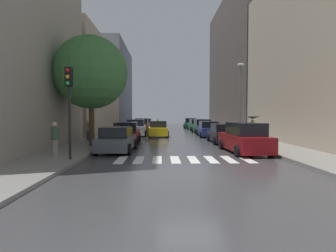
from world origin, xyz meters
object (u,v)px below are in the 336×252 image
Objects in this scene: parked_car_right_second at (223,134)px; lamp_post_right at (240,95)px; parked_car_left_fifth at (143,124)px; street_tree_left at (91,73)px; parked_car_left_fourth at (142,126)px; parked_car_right_fourth at (202,127)px; parked_car_right_sixth at (190,123)px; pedestrian_foreground at (88,130)px; taxi_midroad at (158,129)px; parked_car_right_nearest at (244,139)px; pedestrian_near_tree at (252,123)px; parked_car_right_fifth at (196,125)px; parked_car_left_nearest at (117,140)px; pedestrian_by_kerb at (55,138)px; parked_car_left_sixth at (146,123)px; parked_car_right_third at (208,129)px; traffic_light_left_corner at (69,92)px; parked_car_left_second at (127,133)px; parked_car_left_third at (136,128)px.

parked_car_right_second is 3.87m from lamp_post_right.
street_tree_left reaches higher than parked_car_left_fifth.
parked_car_left_fourth is 7.83m from parked_car_right_fourth.
parked_car_right_sixth is 2.88× the size of pedestrian_foreground.
street_tree_left is (-4.40, -9.12, 4.33)m from taxi_midroad.
parked_car_right_nearest is (7.48, -18.85, 0.00)m from parked_car_left_fourth.
parked_car_left_fourth is 15.39m from parked_car_right_second.
parked_car_right_fourth reaches higher than parked_car_right_second.
pedestrian_near_tree is at bearing -28.37° from parked_car_right_nearest.
pedestrian_near_tree is at bearing -90.28° from lamp_post_right.
pedestrian_near_tree is at bearing 155.24° from pedestrian_foreground.
parked_car_left_fourth reaches higher than parked_car_right_sixth.
parked_car_right_second is 0.88× the size of parked_car_right_fifth.
parked_car_right_nearest is 2.93× the size of pedestrian_foreground.
parked_car_left_fifth is 8.74m from parked_car_right_sixth.
lamp_post_right reaches higher than parked_car_left_nearest.
parked_car_left_fifth is 20.55m from parked_car_right_second.
parked_car_right_fourth is (0.13, 17.04, -0.04)m from parked_car_right_nearest.
parked_car_left_sixth is at bearing -165.09° from pedestrian_by_kerb.
parked_car_left_fourth is 0.89× the size of parked_car_right_third.
pedestrian_foreground is (-10.82, -22.60, 0.21)m from parked_car_right_sixth.
parked_car_left_second is at bearing 80.63° from traffic_light_left_corner.
parked_car_right_fourth is 2.15× the size of pedestrian_near_tree.
street_tree_left is (-9.78, -14.39, 4.30)m from parked_car_right_fourth.
parked_car_right_third is 0.97× the size of parked_car_right_fifth.
parked_car_left_fourth reaches higher than parked_car_right_second.
parked_car_left_second reaches higher than parked_car_right_second.
parked_car_right_nearest is at bearing -93.39° from parked_car_left_nearest.
parked_car_right_sixth reaches higher than parked_car_right_fifth.
parked_car_right_third is at bearing -166.87° from pedestrian_foreground.
taxi_midroad is (-5.21, -17.03, -0.03)m from parked_car_right_sixth.
parked_car_right_fourth is 0.99× the size of traffic_light_left_corner.
parked_car_left_nearest is at bearing -179.89° from parked_car_left_sixth.
pedestrian_near_tree reaches higher than pedestrian_by_kerb.
parked_car_right_fifth reaches higher than parked_car_left_second.
taxi_midroad is at bearing 144.64° from lamp_post_right.
parked_car_right_second is 0.99× the size of traffic_light_left_corner.
parked_car_left_nearest is 12.07m from parked_car_left_third.
street_tree_left is 1.72× the size of traffic_light_left_corner.
parked_car_left_fifth is at bearing -165.84° from pedestrian_by_kerb.
parked_car_left_fourth reaches higher than parked_car_left_fifth.
parked_car_right_fourth is 0.90× the size of parked_car_right_sixth.
parked_car_left_fifth is 1.05× the size of taxi_midroad.
pedestrian_foreground is at bearing 156.92° from parked_car_right_sixth.
parked_car_right_sixth is at bearing 69.81° from street_tree_left.
taxi_midroad is (2.25, -18.32, 0.01)m from parked_car_left_sixth.
parked_car_left_second is 5.82m from street_tree_left.
parked_car_right_second is at bearing -135.64° from parked_car_left_third.
parked_car_right_fourth is (7.64, -13.04, 0.04)m from parked_car_left_sixth.
traffic_light_left_corner is (-9.35, -19.97, 2.49)m from parked_car_right_fourth.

